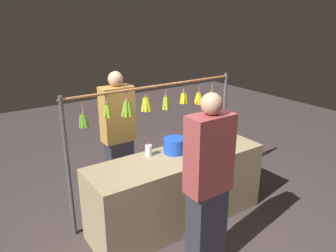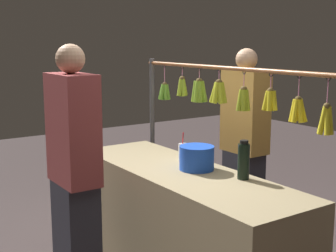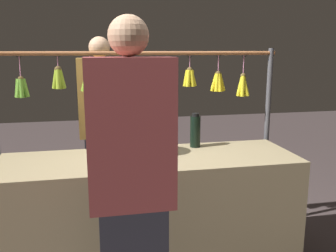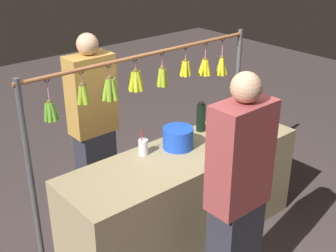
{
  "view_description": "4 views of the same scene",
  "coord_description": "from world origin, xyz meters",
  "px_view_note": "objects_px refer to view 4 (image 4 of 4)",
  "views": [
    {
      "loc": [
        1.99,
        2.71,
        2.37
      ],
      "look_at": [
        0.14,
        0.0,
        1.22
      ],
      "focal_mm": 35.07,
      "sensor_mm": 36.0,
      "label": 1
    },
    {
      "loc": [
        -2.69,
        1.96,
        1.76
      ],
      "look_at": [
        0.19,
        0.0,
        1.14
      ],
      "focal_mm": 51.3,
      "sensor_mm": 36.0,
      "label": 2
    },
    {
      "loc": [
        0.38,
        2.45,
        1.59
      ],
      "look_at": [
        -0.13,
        0.0,
        1.06
      ],
      "focal_mm": 39.18,
      "sensor_mm": 36.0,
      "label": 3
    },
    {
      "loc": [
        2.16,
        2.33,
        2.54
      ],
      "look_at": [
        0.17,
        0.0,
        1.13
      ],
      "focal_mm": 47.96,
      "sensor_mm": 36.0,
      "label": 4
    }
  ],
  "objects_px": {
    "drink_cup": "(143,147)",
    "vendor_person": "(94,128)",
    "blue_bucket": "(178,138)",
    "customer_person": "(237,200)",
    "water_bottle": "(201,117)"
  },
  "relations": [
    {
      "from": "drink_cup",
      "to": "vendor_person",
      "type": "distance_m",
      "value": 0.69
    },
    {
      "from": "blue_bucket",
      "to": "vendor_person",
      "type": "relative_size",
      "value": 0.15
    },
    {
      "from": "blue_bucket",
      "to": "customer_person",
      "type": "relative_size",
      "value": 0.14
    },
    {
      "from": "water_bottle",
      "to": "drink_cup",
      "type": "height_order",
      "value": "water_bottle"
    },
    {
      "from": "water_bottle",
      "to": "customer_person",
      "type": "bearing_deg",
      "value": 58.11
    },
    {
      "from": "vendor_person",
      "to": "customer_person",
      "type": "relative_size",
      "value": 0.97
    },
    {
      "from": "water_bottle",
      "to": "customer_person",
      "type": "distance_m",
      "value": 1.14
    },
    {
      "from": "blue_bucket",
      "to": "vendor_person",
      "type": "distance_m",
      "value": 0.84
    },
    {
      "from": "water_bottle",
      "to": "vendor_person",
      "type": "xyz_separation_m",
      "value": [
        0.69,
        -0.66,
        -0.13
      ]
    },
    {
      "from": "drink_cup",
      "to": "customer_person",
      "type": "distance_m",
      "value": 0.94
    },
    {
      "from": "drink_cup",
      "to": "vendor_person",
      "type": "height_order",
      "value": "vendor_person"
    },
    {
      "from": "drink_cup",
      "to": "vendor_person",
      "type": "bearing_deg",
      "value": -86.91
    },
    {
      "from": "drink_cup",
      "to": "customer_person",
      "type": "height_order",
      "value": "customer_person"
    },
    {
      "from": "water_bottle",
      "to": "drink_cup",
      "type": "relative_size",
      "value": 1.23
    },
    {
      "from": "water_bottle",
      "to": "drink_cup",
      "type": "bearing_deg",
      "value": 2.07
    }
  ]
}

